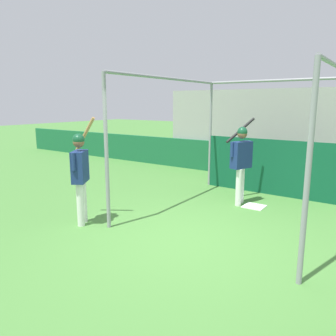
# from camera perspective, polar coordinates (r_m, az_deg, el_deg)

# --- Properties ---
(ground_plane) EXTENTS (60.00, 60.00, 0.00)m
(ground_plane) POSITION_cam_1_polar(r_m,az_deg,el_deg) (5.65, 2.31, -12.24)
(ground_plane) COLOR #477F38
(outfield_wall) EXTENTS (24.00, 0.12, 1.02)m
(outfield_wall) POSITION_cam_1_polar(r_m,az_deg,el_deg) (10.21, 18.60, 0.84)
(outfield_wall) COLOR #196038
(outfield_wall) RESTS_ON ground
(bleacher_section) EXTENTS (7.60, 3.20, 2.70)m
(bleacher_section) POSITION_cam_1_polar(r_m,az_deg,el_deg) (11.71, 21.20, 6.04)
(bleacher_section) COLOR #9E9E99
(bleacher_section) RESTS_ON ground
(batting_cage) EXTENTS (3.43, 3.99, 2.81)m
(batting_cage) POSITION_cam_1_polar(r_m,az_deg,el_deg) (7.74, 15.90, 3.35)
(batting_cage) COLOR gray
(batting_cage) RESTS_ON ground
(home_plate) EXTENTS (0.44, 0.44, 0.02)m
(home_plate) POSITION_cam_1_polar(r_m,az_deg,el_deg) (7.53, 14.76, -6.47)
(home_plate) COLOR white
(home_plate) RESTS_ON ground
(player_batter) EXTENTS (0.60, 1.00, 1.92)m
(player_batter) POSITION_cam_1_polar(r_m,az_deg,el_deg) (7.42, 12.63, 1.73)
(player_batter) COLOR white
(player_batter) RESTS_ON ground
(player_waiting) EXTENTS (0.69, 0.64, 2.00)m
(player_waiting) POSITION_cam_1_polar(r_m,az_deg,el_deg) (6.24, -15.05, -0.42)
(player_waiting) COLOR white
(player_waiting) RESTS_ON ground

